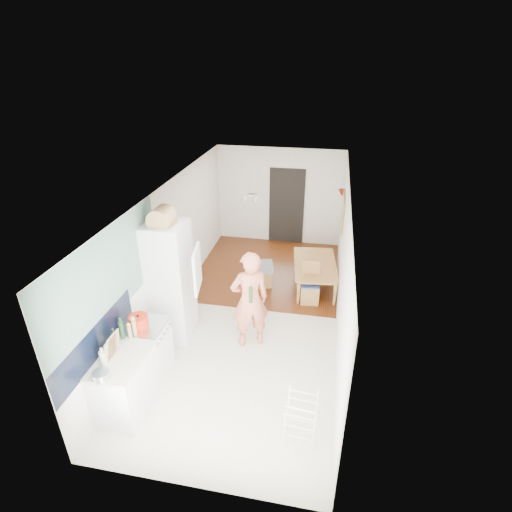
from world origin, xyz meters
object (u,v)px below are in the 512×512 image
(person, at_px, (250,292))
(stool, at_px, (264,278))
(drying_rack, at_px, (301,421))
(dining_chair, at_px, (310,284))
(dining_table, at_px, (316,277))

(person, distance_m, stool, 2.12)
(drying_rack, bearing_deg, stool, 111.70)
(dining_chair, distance_m, stool, 1.13)
(dining_chair, bearing_deg, dining_table, 77.08)
(dining_table, xyz_separation_m, stool, (-1.09, -0.19, -0.04))
(dining_table, xyz_separation_m, drying_rack, (0.03, -3.96, 0.14))
(person, height_order, drying_rack, person)
(dining_chair, height_order, stool, dining_chair)
(person, bearing_deg, drying_rack, 93.77)
(dining_table, bearing_deg, stool, 92.94)
(stool, relative_size, drying_rack, 0.52)
(person, xyz_separation_m, dining_chair, (0.93, 1.50, -0.62))
(dining_table, distance_m, drying_rack, 3.96)
(dining_table, relative_size, stool, 3.47)
(dining_chair, distance_m, drying_rack, 3.34)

